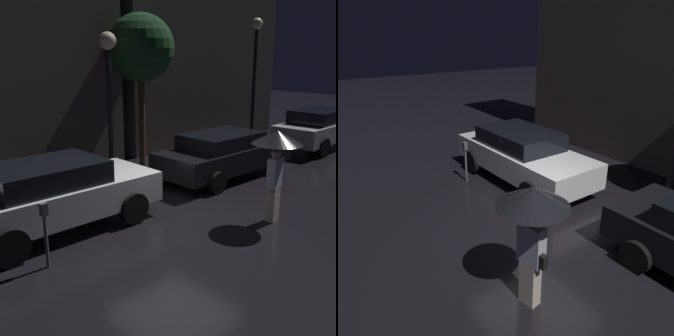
% 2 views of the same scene
% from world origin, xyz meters
% --- Properties ---
extents(ground_plane, '(60.00, 60.00, 0.00)m').
position_xyz_m(ground_plane, '(0.00, 0.00, 0.00)').
color(ground_plane, black).
extents(parked_car_white, '(4.52, 2.01, 1.50)m').
position_xyz_m(parked_car_white, '(-2.27, 1.35, 0.81)').
color(parked_car_white, silver).
rests_on(parked_car_white, ground).
extents(pedestrian_with_umbrella, '(1.09, 1.09, 2.07)m').
position_xyz_m(pedestrian_with_umbrella, '(1.55, -1.54, 1.66)').
color(pedestrian_with_umbrella, beige).
rests_on(pedestrian_with_umbrella, ground).
extents(parking_meter, '(0.12, 0.10, 1.20)m').
position_xyz_m(parking_meter, '(-3.16, -0.02, 0.75)').
color(parking_meter, '#4C5154').
rests_on(parking_meter, ground).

